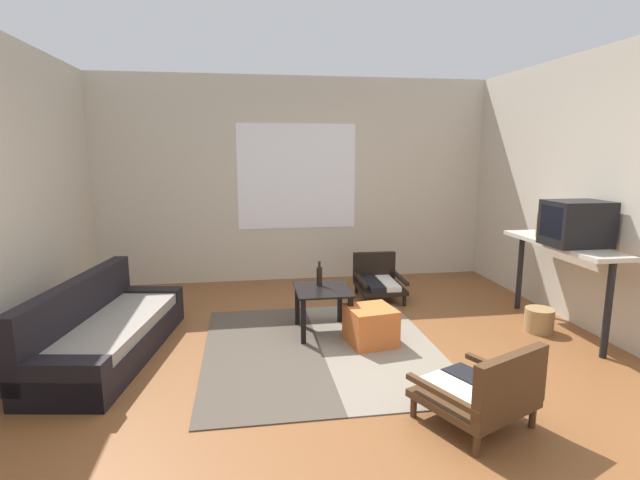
{
  "coord_description": "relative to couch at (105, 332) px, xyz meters",
  "views": [
    {
      "loc": [
        -0.7,
        -3.46,
        1.75
      ],
      "look_at": [
        -0.06,
        0.64,
        0.98
      ],
      "focal_mm": 27.14,
      "sensor_mm": 36.0,
      "label": 1
    }
  ],
  "objects": [
    {
      "name": "ground_plane",
      "position": [
        1.92,
        -0.71,
        -0.21
      ],
      "size": [
        7.8,
        7.8,
        0.0
      ],
      "primitive_type": "plane",
      "color": "brown"
    },
    {
      "name": "far_wall_with_window",
      "position": [
        1.92,
        2.35,
        1.14
      ],
      "size": [
        5.6,
        0.13,
        2.7
      ],
      "color": "beige",
      "rests_on": "ground"
    },
    {
      "name": "side_wall_right",
      "position": [
        4.58,
        -0.41,
        1.14
      ],
      "size": [
        0.12,
        6.6,
        2.7
      ],
      "primitive_type": "cube",
      "color": "beige",
      "rests_on": "ground"
    },
    {
      "name": "area_rug",
      "position": [
        1.85,
        -0.16,
        -0.21
      ],
      "size": [
        2.06,
        2.29,
        0.01
      ],
      "color": "#4C4238",
      "rests_on": "ground"
    },
    {
      "name": "couch",
      "position": [
        0.0,
        0.0,
        0.0
      ],
      "size": [
        0.99,
        1.99,
        0.67
      ],
      "color": "black",
      "rests_on": "ground"
    },
    {
      "name": "coffee_table",
      "position": [
        1.93,
        0.24,
        0.14
      ],
      "size": [
        0.52,
        0.59,
        0.45
      ],
      "color": "black",
      "rests_on": "ground"
    },
    {
      "name": "armchair_by_window",
      "position": [
        2.78,
        1.27,
        0.01
      ],
      "size": [
        0.54,
        0.65,
        0.51
      ],
      "color": "black",
      "rests_on": "ground"
    },
    {
      "name": "armchair_striped_foreground",
      "position": [
        2.68,
        -1.53,
        0.04
      ],
      "size": [
        0.82,
        0.81,
        0.57
      ],
      "color": "#472D19",
      "rests_on": "ground"
    },
    {
      "name": "ottoman_orange",
      "position": [
        2.32,
        -0.1,
        -0.04
      ],
      "size": [
        0.46,
        0.46,
        0.35
      ],
      "primitive_type": "cube",
      "rotation": [
        0.0,
        0.0,
        0.16
      ],
      "color": "#D1662D",
      "rests_on": "ground"
    },
    {
      "name": "console_shelf",
      "position": [
        4.22,
        -0.03,
        0.56
      ],
      "size": [
        0.39,
        1.45,
        0.88
      ],
      "color": "beige",
      "rests_on": "ground"
    },
    {
      "name": "crt_television",
      "position": [
        4.22,
        -0.21,
        0.88
      ],
      "size": [
        0.52,
        0.41,
        0.42
      ],
      "color": "black",
      "rests_on": "console_shelf"
    },
    {
      "name": "clay_vase",
      "position": [
        4.22,
        0.24,
        0.81
      ],
      "size": [
        0.18,
        0.18,
        0.37
      ],
      "color": "#935B38",
      "rests_on": "console_shelf"
    },
    {
      "name": "glass_bottle",
      "position": [
        1.92,
        0.35,
        0.33
      ],
      "size": [
        0.06,
        0.06,
        0.25
      ],
      "color": "black",
      "rests_on": "coffee_table"
    },
    {
      "name": "wicker_basket",
      "position": [
        4.03,
        -0.05,
        -0.1
      ],
      "size": [
        0.27,
        0.27,
        0.23
      ],
      "primitive_type": "cylinder",
      "color": "#9E7A4C",
      "rests_on": "ground"
    }
  ]
}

